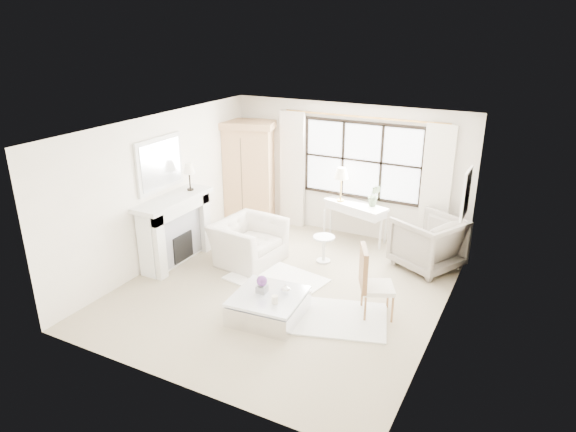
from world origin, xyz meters
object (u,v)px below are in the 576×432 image
armoire (249,172)px  club_armchair (248,242)px  console_table (355,222)px  coffee_table (268,306)px

armoire → club_armchair: 2.14m
console_table → club_armchair: size_ratio=1.15×
armoire → console_table: size_ratio=1.63×
club_armchair → coffee_table: club_armchair is taller
armoire → club_armchair: bearing=-76.1°
armoire → club_armchair: size_ratio=1.87×
armoire → club_armchair: armoire is taller
console_table → club_armchair: console_table is taller
armoire → console_table: (2.42, 0.07, -0.74)m
club_armchair → armoire: bearing=37.1°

